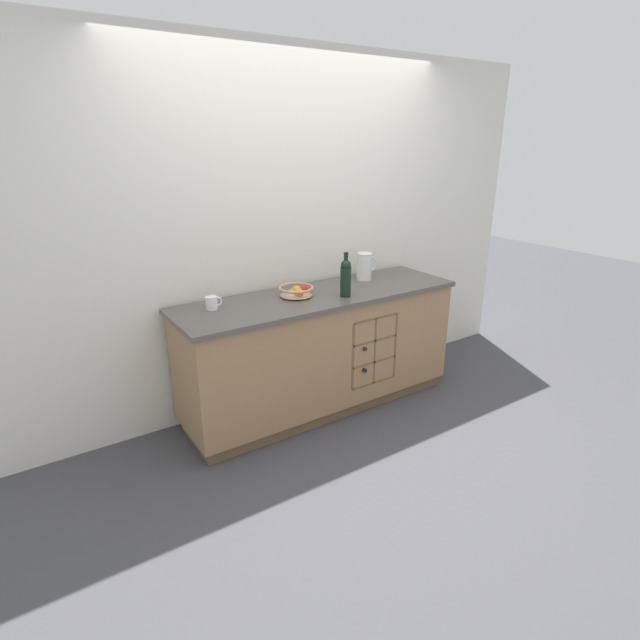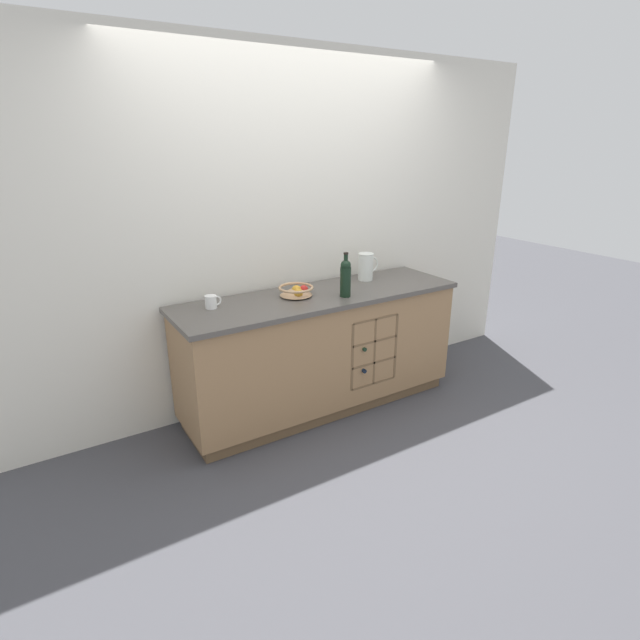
{
  "view_description": "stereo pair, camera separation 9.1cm",
  "coord_description": "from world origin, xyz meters",
  "px_view_note": "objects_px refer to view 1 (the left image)",
  "views": [
    {
      "loc": [
        -1.87,
        -2.83,
        1.93
      ],
      "look_at": [
        0.0,
        0.0,
        0.7
      ],
      "focal_mm": 28.0,
      "sensor_mm": 36.0,
      "label": 1
    },
    {
      "loc": [
        -1.79,
        -2.88,
        1.93
      ],
      "look_at": [
        0.0,
        0.0,
        0.7
      ],
      "focal_mm": 28.0,
      "sensor_mm": 36.0,
      "label": 2
    }
  ],
  "objects_px": {
    "fruit_bowl": "(297,290)",
    "standing_wine_bottle": "(346,277)",
    "ceramic_mug": "(212,303)",
    "white_pitcher": "(365,266)"
  },
  "relations": [
    {
      "from": "fruit_bowl",
      "to": "standing_wine_bottle",
      "type": "height_order",
      "value": "standing_wine_bottle"
    },
    {
      "from": "white_pitcher",
      "to": "ceramic_mug",
      "type": "xyz_separation_m",
      "value": [
        -1.27,
        -0.03,
        -0.07
      ]
    },
    {
      "from": "fruit_bowl",
      "to": "standing_wine_bottle",
      "type": "relative_size",
      "value": 0.79
    },
    {
      "from": "standing_wine_bottle",
      "to": "white_pitcher",
      "type": "bearing_deg",
      "value": 35.62
    },
    {
      "from": "white_pitcher",
      "to": "standing_wine_bottle",
      "type": "bearing_deg",
      "value": -144.38
    },
    {
      "from": "fruit_bowl",
      "to": "standing_wine_bottle",
      "type": "xyz_separation_m",
      "value": [
        0.29,
        -0.18,
        0.1
      ]
    },
    {
      "from": "fruit_bowl",
      "to": "ceramic_mug",
      "type": "relative_size",
      "value": 2.22
    },
    {
      "from": "fruit_bowl",
      "to": "white_pitcher",
      "type": "xyz_separation_m",
      "value": [
        0.67,
        0.09,
        0.07
      ]
    },
    {
      "from": "fruit_bowl",
      "to": "standing_wine_bottle",
      "type": "distance_m",
      "value": 0.35
    },
    {
      "from": "fruit_bowl",
      "to": "white_pitcher",
      "type": "height_order",
      "value": "white_pitcher"
    }
  ]
}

